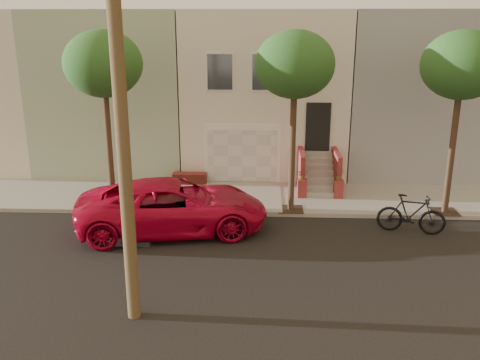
{
  "coord_description": "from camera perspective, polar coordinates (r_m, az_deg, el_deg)",
  "views": [
    {
      "loc": [
        -0.0,
        -13.85,
        6.63
      ],
      "look_at": [
        -0.8,
        3.0,
        1.51
      ],
      "focal_mm": 38.83,
      "sensor_mm": 36.0,
      "label": 1
    }
  ],
  "objects": [
    {
      "name": "pickup_truck",
      "position": [
        17.19,
        -7.39,
        -2.87
      ],
      "size": [
        6.62,
        4.01,
        1.72
      ],
      "primitive_type": "imported",
      "rotation": [
        0.0,
        0.0,
        1.77
      ],
      "color": "#B40629",
      "rests_on": "ground"
    },
    {
      "name": "tree_mid",
      "position": [
        17.84,
        6.05,
        12.38
      ],
      "size": [
        2.7,
        2.57,
        6.3
      ],
      "color": "#2D2116",
      "rests_on": "sidewalk"
    },
    {
      "name": "tree_left",
      "position": [
        18.64,
        -14.81,
        12.12
      ],
      "size": [
        2.7,
        2.57,
        6.3
      ],
      "color": "#2D2116",
      "rests_on": "sidewalk"
    },
    {
      "name": "house_row",
      "position": [
        25.22,
        2.73,
        10.07
      ],
      "size": [
        33.1,
        11.7,
        7.0
      ],
      "color": "beige",
      "rests_on": "sidewalk"
    },
    {
      "name": "tree_right",
      "position": [
        18.96,
        23.23,
        11.41
      ],
      "size": [
        2.7,
        2.57,
        6.3
      ],
      "color": "#2D2116",
      "rests_on": "sidewalk"
    },
    {
      "name": "motorcycle",
      "position": [
        17.86,
        18.3,
        -3.56
      ],
      "size": [
        2.26,
        1.09,
        1.31
      ],
      "primitive_type": "imported",
      "rotation": [
        0.0,
        0.0,
        1.34
      ],
      "color": "black",
      "rests_on": "ground"
    },
    {
      "name": "ground",
      "position": [
        15.36,
        2.47,
        -8.7
      ],
      "size": [
        90.0,
        90.0,
        0.0
      ],
      "primitive_type": "plane",
      "color": "black",
      "rests_on": "ground"
    },
    {
      "name": "sidewalk",
      "position": [
        20.29,
        2.56,
        -1.98
      ],
      "size": [
        40.0,
        3.7,
        0.15
      ],
      "primitive_type": "cube",
      "color": "gray",
      "rests_on": "ground"
    }
  ]
}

